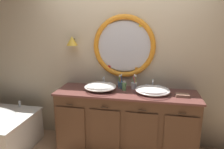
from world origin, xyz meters
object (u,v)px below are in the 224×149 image
(toothbrush_holder_left, at_px, (120,84))
(toothbrush_holder_right, at_px, (134,85))
(sink_basin_right, at_px, (153,90))
(folded_hand_towel, at_px, (183,95))
(sink_basin_left, at_px, (100,87))
(soap_dispenser, at_px, (124,86))

(toothbrush_holder_left, height_order, toothbrush_holder_right, toothbrush_holder_right)
(sink_basin_right, distance_m, folded_hand_towel, 0.40)
(sink_basin_left, height_order, sink_basin_right, sink_basin_left)
(toothbrush_holder_left, distance_m, toothbrush_holder_right, 0.21)
(toothbrush_holder_right, height_order, folded_hand_towel, toothbrush_holder_right)
(toothbrush_holder_left, height_order, folded_hand_towel, toothbrush_holder_left)
(soap_dispenser, bearing_deg, toothbrush_holder_right, 36.52)
(sink_basin_left, bearing_deg, toothbrush_holder_left, 34.51)
(sink_basin_right, relative_size, soap_dispenser, 3.23)
(soap_dispenser, xyz_separation_m, folded_hand_towel, (0.80, -0.12, -0.05))
(sink_basin_left, xyz_separation_m, folded_hand_towel, (1.13, -0.03, -0.05))
(sink_basin_left, distance_m, folded_hand_towel, 1.13)
(toothbrush_holder_right, distance_m, folded_hand_towel, 0.70)
(sink_basin_right, relative_size, folded_hand_towel, 2.54)
(sink_basin_left, xyz_separation_m, toothbrush_holder_right, (0.47, 0.19, -0.01))
(soap_dispenser, bearing_deg, sink_basin_left, -164.83)
(sink_basin_right, xyz_separation_m, soap_dispenser, (-0.41, 0.09, 0.01))
(toothbrush_holder_left, relative_size, toothbrush_holder_right, 1.00)
(toothbrush_holder_left, bearing_deg, sink_basin_left, -145.49)
(toothbrush_holder_right, bearing_deg, sink_basin_left, -157.83)
(soap_dispenser, distance_m, folded_hand_towel, 0.81)
(sink_basin_left, height_order, toothbrush_holder_left, toothbrush_holder_left)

